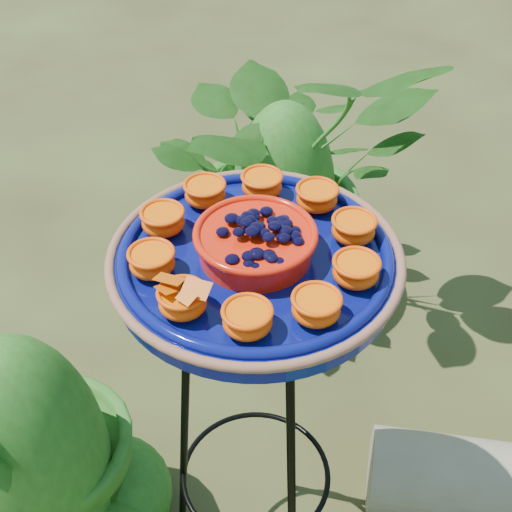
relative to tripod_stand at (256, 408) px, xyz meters
The scene contains 5 objects.
tripod_stand is the anchor object (origin of this frame).
feeder_dish 0.35m from the tripod_stand, 103.61° to the right, with size 0.44×0.44×0.10m.
driftwood_log 0.67m from the tripod_stand, 35.28° to the left, with size 0.19×0.19×0.58m, color gray.
shrub_back_left 0.85m from the tripod_stand, 111.38° to the left, with size 0.73×0.63×0.81m, color #235115.
shrub_front_left 0.43m from the tripod_stand, 154.46° to the right, with size 0.41×0.33×0.75m, color #235115.
Camera 1 is at (0.19, -0.79, 1.50)m, focal length 50.00 mm.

